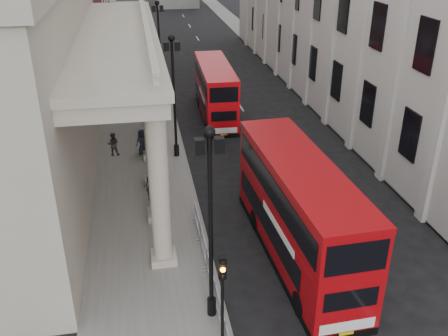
# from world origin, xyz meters

# --- Properties ---
(sidewalk_west) EXTENTS (6.00, 140.00, 0.12)m
(sidewalk_west) POSITION_xyz_m (-3.00, 30.00, 0.06)
(sidewalk_west) COLOR slate
(sidewalk_west) RESTS_ON ground
(sidewalk_east) EXTENTS (3.00, 140.00, 0.12)m
(sidewalk_east) POSITION_xyz_m (13.50, 30.00, 0.06)
(sidewalk_east) COLOR slate
(sidewalk_east) RESTS_ON ground
(kerb) EXTENTS (0.20, 140.00, 0.14)m
(kerb) POSITION_xyz_m (-0.05, 30.00, 0.07)
(kerb) COLOR slate
(kerb) RESTS_ON ground
(portico_building) EXTENTS (9.00, 28.00, 12.00)m
(portico_building) POSITION_xyz_m (-10.50, 18.00, 6.00)
(portico_building) COLOR #A69C8B
(portico_building) RESTS_ON ground
(lamp_post_south) EXTENTS (1.05, 0.44, 8.32)m
(lamp_post_south) POSITION_xyz_m (-0.60, 4.00, 4.91)
(lamp_post_south) COLOR black
(lamp_post_south) RESTS_ON sidewalk_west
(lamp_post_mid) EXTENTS (1.05, 0.44, 8.32)m
(lamp_post_mid) POSITION_xyz_m (-0.60, 20.00, 4.91)
(lamp_post_mid) COLOR black
(lamp_post_mid) RESTS_ON sidewalk_west
(lamp_post_north) EXTENTS (1.05, 0.44, 8.32)m
(lamp_post_north) POSITION_xyz_m (-0.60, 36.00, 4.91)
(lamp_post_north) COLOR black
(lamp_post_north) RESTS_ON sidewalk_west
(traffic_light) EXTENTS (0.28, 0.33, 4.30)m
(traffic_light) POSITION_xyz_m (-0.50, 1.98, 3.11)
(traffic_light) COLOR black
(traffic_light) RESTS_ON sidewalk_west
(crowd_barriers) EXTENTS (0.50, 18.75, 1.10)m
(crowd_barriers) POSITION_xyz_m (-0.35, 2.23, 0.67)
(crowd_barriers) COLOR gray
(crowd_barriers) RESTS_ON sidewalk_west
(bus_near) EXTENTS (3.28, 11.67, 4.99)m
(bus_near) POSITION_xyz_m (4.10, 7.50, 2.61)
(bus_near) COLOR #A5070C
(bus_near) RESTS_ON ground
(bus_far) EXTENTS (2.76, 10.21, 4.38)m
(bus_far) POSITION_xyz_m (3.40, 27.84, 2.29)
(bus_far) COLOR red
(bus_far) RESTS_ON ground
(pedestrian_a) EXTENTS (0.73, 0.54, 1.83)m
(pedestrian_a) POSITION_xyz_m (-2.58, 14.06, 1.03)
(pedestrian_a) COLOR black
(pedestrian_a) RESTS_ON sidewalk_west
(pedestrian_b) EXTENTS (0.84, 0.68, 1.65)m
(pedestrian_b) POSITION_xyz_m (-4.91, 20.88, 0.94)
(pedestrian_b) COLOR black
(pedestrian_b) RESTS_ON sidewalk_west
(pedestrian_c) EXTENTS (1.07, 0.99, 1.84)m
(pedestrian_c) POSITION_xyz_m (-2.91, 20.67, 1.04)
(pedestrian_c) COLOR black
(pedestrian_c) RESTS_ON sidewalk_west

